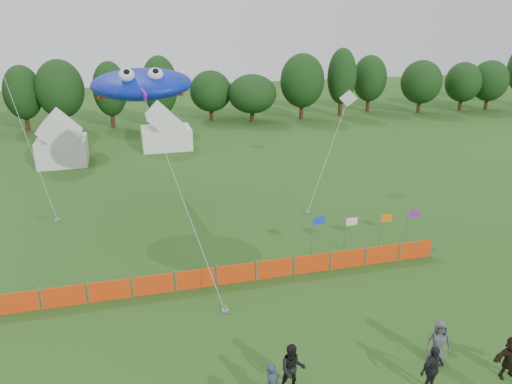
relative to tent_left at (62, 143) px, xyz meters
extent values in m
plane|color=#234C16|center=(10.71, -31.56, -1.87)|extent=(160.00, 160.00, 0.00)
cylinder|color=#382314|center=(-5.02, 14.65, -0.68)|extent=(0.50, 0.50, 2.38)
ellipsoid|color=black|center=(-5.02, 14.65, 2.43)|extent=(4.09, 4.09, 5.35)
cylinder|color=#382314|center=(-1.04, 13.83, -0.58)|extent=(0.50, 0.50, 2.57)
ellipsoid|color=black|center=(-1.04, 13.83, 2.78)|extent=(5.20, 5.20, 5.79)
cylinder|color=#382314|center=(4.27, 13.77, -0.63)|extent=(0.50, 0.50, 2.46)
ellipsoid|color=black|center=(4.27, 13.77, 2.58)|extent=(3.78, 3.78, 5.55)
cylinder|color=#382314|center=(9.72, 12.36, -0.53)|extent=(0.50, 0.50, 2.66)
ellipsoid|color=black|center=(9.72, 12.36, 2.94)|extent=(4.05, 4.05, 5.99)
cylinder|color=#382314|center=(15.99, 14.97, -0.88)|extent=(0.50, 0.50, 1.98)
ellipsoid|color=black|center=(15.99, 14.97, 1.71)|extent=(5.06, 5.06, 4.46)
cylinder|color=#382314|center=(20.70, 13.01, -0.94)|extent=(0.50, 0.50, 1.86)
ellipsoid|color=black|center=(20.70, 13.01, 1.49)|extent=(5.86, 5.86, 4.18)
cylinder|color=#382314|center=(26.98, 12.82, -0.56)|extent=(0.50, 0.50, 2.62)
ellipsoid|color=black|center=(26.98, 12.82, 2.86)|extent=(5.41, 5.41, 5.89)
cylinder|color=#382314|center=(32.48, 13.44, -0.47)|extent=(0.50, 0.50, 2.78)
ellipsoid|color=black|center=(32.48, 13.44, 3.16)|extent=(3.67, 3.67, 6.26)
cylinder|color=#382314|center=(37.37, 15.32, -0.66)|extent=(0.50, 0.50, 2.42)
ellipsoid|color=black|center=(37.37, 15.32, 2.50)|extent=(4.46, 4.46, 5.44)
cylinder|color=#382314|center=(43.40, 12.57, -0.75)|extent=(0.50, 0.50, 2.24)
ellipsoid|color=black|center=(43.40, 12.57, 2.17)|extent=(5.26, 5.26, 5.03)
cylinder|color=#382314|center=(49.79, 12.60, -0.81)|extent=(0.50, 0.50, 2.10)
ellipsoid|color=black|center=(49.79, 12.60, 1.93)|extent=(4.74, 4.74, 4.73)
cylinder|color=#382314|center=(53.55, 12.13, -0.78)|extent=(0.50, 0.50, 2.16)
ellipsoid|color=black|center=(53.55, 12.13, 2.04)|extent=(4.88, 4.88, 4.87)
cube|color=silver|center=(0.00, 0.00, -0.74)|extent=(4.11, 4.11, 2.26)
cube|color=white|center=(9.32, 2.89, -0.84)|extent=(4.66, 3.73, 2.05)
cube|color=red|center=(0.05, -24.19, -1.37)|extent=(1.90, 0.06, 1.00)
cube|color=red|center=(2.05, -24.19, -1.37)|extent=(1.90, 0.06, 1.00)
cube|color=red|center=(4.05, -24.19, -1.37)|extent=(1.90, 0.06, 1.00)
cube|color=red|center=(6.05, -24.19, -1.37)|extent=(1.90, 0.06, 1.00)
cube|color=red|center=(8.05, -24.19, -1.37)|extent=(1.90, 0.06, 1.00)
cube|color=red|center=(10.05, -24.19, -1.37)|extent=(1.90, 0.06, 1.00)
cube|color=red|center=(12.05, -24.19, -1.37)|extent=(1.90, 0.06, 1.00)
cube|color=red|center=(14.05, -24.19, -1.37)|extent=(1.90, 0.06, 1.00)
cube|color=red|center=(16.05, -24.19, -1.37)|extent=(1.90, 0.06, 1.00)
cube|color=red|center=(18.05, -24.19, -1.37)|extent=(1.90, 0.06, 1.00)
cube|color=red|center=(20.05, -24.19, -1.37)|extent=(1.90, 0.06, 1.00)
cylinder|color=gray|center=(14.71, -22.47, -0.72)|extent=(0.06, 0.06, 2.29)
cube|color=blue|center=(15.06, -22.47, 0.20)|extent=(0.70, 0.02, 0.45)
cylinder|color=gray|center=(16.71, -22.34, -0.89)|extent=(0.06, 0.06, 1.96)
cube|color=white|center=(17.06, -22.34, -0.13)|extent=(0.70, 0.02, 0.45)
cylinder|color=gray|center=(18.71, -22.60, -0.84)|extent=(0.06, 0.06, 2.05)
cube|color=orange|center=(19.06, -22.60, -0.04)|extent=(0.70, 0.02, 0.45)
cylinder|color=gray|center=(20.71, -22.17, -0.90)|extent=(0.06, 0.06, 1.93)
cube|color=purple|center=(21.06, -22.17, -0.16)|extent=(0.70, 0.02, 0.45)
imported|color=black|center=(10.26, -32.05, -0.91)|extent=(1.05, 0.90, 1.91)
imported|color=black|center=(14.95, -33.34, -0.93)|extent=(1.18, 0.74, 1.86)
imported|color=#46464B|center=(16.09, -32.03, -0.94)|extent=(1.06, 0.88, 1.85)
imported|color=black|center=(18.15, -33.41, -1.03)|extent=(1.60, 0.64, 1.68)
ellipsoid|color=#0E26CB|center=(6.60, -13.75, 6.63)|extent=(8.18, 7.69, 2.29)
sphere|color=white|center=(5.79, -15.17, 7.34)|extent=(0.92, 0.92, 0.92)
sphere|color=white|center=(7.42, -15.17, 7.34)|extent=(0.92, 0.92, 0.92)
ellipsoid|color=red|center=(4.86, -13.53, 6.03)|extent=(1.92, 0.84, 0.30)
ellipsoid|color=red|center=(8.35, -13.53, 6.03)|extent=(1.92, 0.84, 0.30)
cube|color=purple|center=(6.60, -16.26, 6.41)|extent=(0.37, 0.96, 0.70)
cylinder|color=#A5A5A5|center=(7.80, -21.23, 2.23)|extent=(2.43, 10.67, 8.22)
cube|color=gray|center=(9.00, -26.55, -1.82)|extent=(0.30, 0.30, 0.10)
cube|color=white|center=(22.26, -10.12, 4.51)|extent=(1.37, 0.38, 1.37)
cylinder|color=#A5A5A5|center=(19.48, -13.34, 1.32)|extent=(5.59, 6.47, 6.40)
cube|color=gray|center=(16.71, -16.56, -1.82)|extent=(0.30, 0.30, 0.10)
cylinder|color=#A5A5A5|center=(-1.51, -8.54, 4.04)|extent=(4.48, 10.07, 11.83)
cube|color=gray|center=(0.71, -13.56, -1.82)|extent=(0.30, 0.30, 0.10)
camera|label=1|loc=(5.32, -45.42, 10.79)|focal=35.00mm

